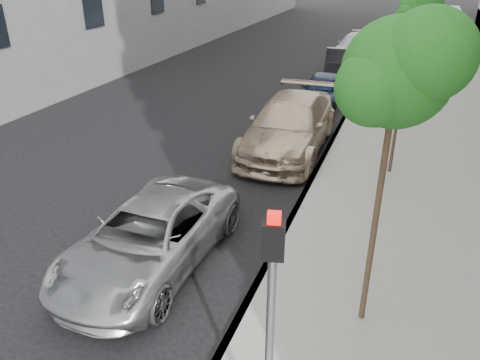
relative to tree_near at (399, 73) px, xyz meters
The scene contains 12 objects.
ground 5.69m from the tree_near, 155.05° to the right, with size 160.00×160.00×0.00m, color black.
sidewalk 22.95m from the tree_near, 87.27° to the left, with size 6.40×72.00×0.14m, color gray.
curb 23.01m from the tree_near, 95.21° to the left, with size 0.15×72.00×0.14m, color #9E9B93.
tree_near is the anchor object (origin of this frame).
tree_mid 6.53m from the tree_near, 90.00° to the left, with size 1.79×1.59×4.59m.
tree_far 13.01m from the tree_near, 90.00° to the left, with size 1.75×1.55×4.65m.
signal_pole 3.65m from the tree_near, 108.10° to the right, with size 0.27×0.23×3.45m.
minivan 5.78m from the tree_near, behind, with size 2.27×4.92×1.37m, color #9C9FA0.
suv 8.92m from the tree_near, 114.06° to the left, with size 2.39×5.89×1.71m, color tan.
sedan_blue 13.87m from the tree_near, 104.44° to the left, with size 1.55×3.84×1.31m, color black.
sedan_black 18.38m from the tree_near, 100.65° to the left, with size 1.57×4.49×1.48m, color black.
sedan_rear 23.79m from the tree_near, 98.14° to the left, with size 2.05×5.04×1.46m, color #B0B4B9.
Camera 1 is at (3.39, -5.20, 5.92)m, focal length 35.00 mm.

